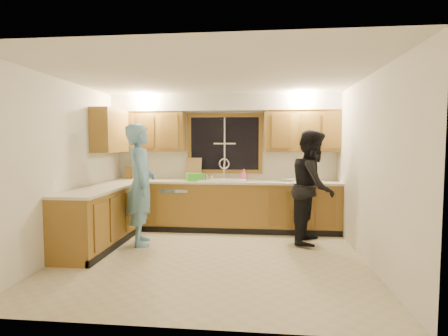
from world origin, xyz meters
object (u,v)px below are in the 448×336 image
(sink, at_px, (223,183))
(dishwasher, at_px, (178,207))
(knife_block, at_px, (129,173))
(man, at_px, (141,184))
(bowl, at_px, (288,180))
(stove, at_px, (81,227))
(woman, at_px, (313,187))
(dish_crate, at_px, (195,177))
(soap_bottle, at_px, (244,175))

(sink, distance_m, dishwasher, 0.96)
(sink, xyz_separation_m, knife_block, (-1.85, 0.13, 0.18))
(dishwasher, height_order, man, man)
(man, distance_m, bowl, 2.60)
(stove, xyz_separation_m, woman, (3.32, 1.13, 0.46))
(stove, height_order, dish_crate, dish_crate)
(sink, xyz_separation_m, man, (-1.20, -1.05, 0.09))
(soap_bottle, xyz_separation_m, bowl, (0.80, -0.08, -0.08))
(stove, bearing_deg, knife_block, 91.47)
(knife_block, distance_m, bowl, 3.04)
(sink, relative_size, man, 0.45)
(stove, height_order, man, man)
(stove, xyz_separation_m, soap_bottle, (2.18, 1.90, 0.57))
(man, height_order, dish_crate, man)
(knife_block, relative_size, soap_bottle, 1.15)
(woman, height_order, soap_bottle, woman)
(dish_crate, bearing_deg, sink, 9.89)
(dish_crate, bearing_deg, soap_bottle, 10.33)
(man, height_order, woman, man)
(woman, relative_size, bowl, 8.32)
(dish_crate, relative_size, bowl, 1.36)
(dish_crate, bearing_deg, dishwasher, 167.21)
(dishwasher, bearing_deg, stove, -117.69)
(dish_crate, bearing_deg, stove, -126.48)
(dishwasher, bearing_deg, bowl, 0.11)
(knife_block, bearing_deg, soap_bottle, -25.42)
(sink, bearing_deg, soap_bottle, 10.92)
(man, xyz_separation_m, knife_block, (-0.65, 1.18, 0.08))
(sink, height_order, bowl, sink)
(soap_bottle, distance_m, bowl, 0.81)
(dishwasher, height_order, stove, stove)
(dishwasher, xyz_separation_m, man, (-0.35, -1.03, 0.55))
(stove, distance_m, woman, 3.54)
(dish_crate, bearing_deg, man, -125.71)
(sink, distance_m, dish_crate, 0.54)
(stove, relative_size, dish_crate, 3.04)
(stove, xyz_separation_m, bowl, (2.99, 1.81, 0.50))
(dishwasher, xyz_separation_m, stove, (-0.95, -1.81, 0.04))
(dishwasher, distance_m, soap_bottle, 1.38)
(sink, xyz_separation_m, dish_crate, (-0.52, -0.09, 0.12))
(stove, distance_m, dish_crate, 2.22)
(soap_bottle, bearing_deg, bowl, -5.98)
(knife_block, xyz_separation_m, soap_bottle, (2.23, -0.06, -0.02))
(woman, distance_m, soap_bottle, 1.38)
(man, distance_m, woman, 2.75)
(bowl, bearing_deg, man, -156.57)
(sink, height_order, dishwasher, sink)
(dish_crate, height_order, soap_bottle, soap_bottle)
(knife_block, bearing_deg, stove, -112.53)
(dishwasher, bearing_deg, woman, -15.99)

